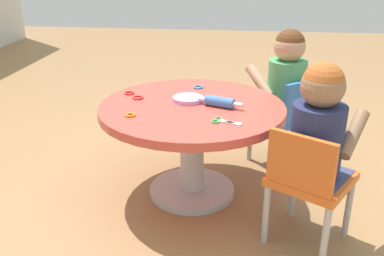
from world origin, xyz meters
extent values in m
plane|color=#9E7247|center=(0.00, 0.00, 0.00)|extent=(10.00, 10.00, 0.00)
cylinder|color=silver|center=(0.00, 0.00, 0.01)|extent=(0.44, 0.44, 0.03)
cylinder|color=silver|center=(0.00, 0.00, 0.22)|extent=(0.12, 0.12, 0.45)
cylinder|color=#D84C3F|center=(0.00, 0.00, 0.47)|extent=(0.90, 0.90, 0.04)
cylinder|color=#B7B7BC|center=(-0.28, -0.72, 0.14)|extent=(0.03, 0.03, 0.28)
cylinder|color=#B7B7BC|center=(-0.15, -0.49, 0.14)|extent=(0.03, 0.03, 0.28)
cylinder|color=#B7B7BC|center=(-0.50, -0.58, 0.14)|extent=(0.03, 0.03, 0.28)
cylinder|color=#B7B7BC|center=(-0.37, -0.36, 0.14)|extent=(0.03, 0.03, 0.28)
cube|color=orange|center=(-0.32, -0.54, 0.30)|extent=(0.41, 0.41, 0.04)
cube|color=orange|center=(-0.44, -0.47, 0.43)|extent=(0.16, 0.24, 0.22)
cube|color=#3F4772|center=(-0.32, -0.54, 0.30)|extent=(0.37, 0.37, 0.04)
cylinder|color=navy|center=(-0.32, -0.54, 0.47)|extent=(0.21, 0.21, 0.30)
sphere|color=#997051|center=(-0.32, -0.54, 0.70)|extent=(0.17, 0.17, 0.17)
sphere|color=#B25926|center=(-0.32, -0.54, 0.71)|extent=(0.16, 0.16, 0.16)
cylinder|color=#997051|center=(-0.29, -0.68, 0.49)|extent=(0.21, 0.16, 0.17)
cylinder|color=#997051|center=(-0.18, -0.50, 0.49)|extent=(0.21, 0.16, 0.17)
cylinder|color=#B7B7BC|center=(0.59, -0.49, 0.14)|extent=(0.03, 0.03, 0.28)
cylinder|color=#B7B7BC|center=(0.42, -0.30, 0.14)|extent=(0.03, 0.03, 0.28)
cylinder|color=#B7B7BC|center=(0.39, -0.66, 0.14)|extent=(0.03, 0.03, 0.28)
cylinder|color=#B7B7BC|center=(0.22, -0.46, 0.14)|extent=(0.03, 0.03, 0.28)
cube|color=blue|center=(0.41, -0.48, 0.30)|extent=(0.42, 0.42, 0.04)
cube|color=blue|center=(0.30, -0.57, 0.43)|extent=(0.19, 0.22, 0.22)
cube|color=#3F4772|center=(0.41, -0.48, 0.30)|extent=(0.38, 0.38, 0.04)
cylinder|color=#4CA566|center=(0.41, -0.48, 0.47)|extent=(0.21, 0.21, 0.30)
sphere|color=tan|center=(0.41, -0.48, 0.70)|extent=(0.17, 0.17, 0.17)
sphere|color=#593319|center=(0.41, -0.48, 0.71)|extent=(0.16, 0.16, 0.16)
cylinder|color=tan|center=(0.55, -0.50, 0.49)|extent=(0.20, 0.18, 0.17)
cylinder|color=tan|center=(0.41, -0.33, 0.49)|extent=(0.20, 0.18, 0.17)
cylinder|color=#3F72CC|center=(-0.01, -0.13, 0.51)|extent=(0.09, 0.15, 0.05)
cylinder|color=white|center=(0.02, -0.05, 0.51)|extent=(0.04, 0.05, 0.02)
cylinder|color=white|center=(-0.05, -0.22, 0.51)|extent=(0.04, 0.05, 0.02)
cube|color=silver|center=(-0.22, -0.19, 0.49)|extent=(0.03, 0.11, 0.01)
cube|color=silver|center=(-0.22, -0.19, 0.49)|extent=(0.07, 0.10, 0.01)
torus|color=green|center=(-0.21, -0.13, 0.49)|extent=(0.05, 0.05, 0.01)
torus|color=green|center=(-0.18, -0.14, 0.49)|extent=(0.05, 0.05, 0.01)
cylinder|color=#CC99E5|center=(0.05, 0.03, 0.50)|extent=(0.15, 0.15, 0.02)
torus|color=red|center=(0.06, 0.28, 0.49)|extent=(0.06, 0.06, 0.01)
torus|color=orange|center=(-0.18, 0.26, 0.49)|extent=(0.05, 0.05, 0.01)
torus|color=#3F99D8|center=(0.28, 0.00, 0.49)|extent=(0.06, 0.06, 0.01)
torus|color=red|center=(0.13, 0.34, 0.49)|extent=(0.05, 0.05, 0.01)
camera|label=1|loc=(-1.92, -0.23, 1.17)|focal=39.83mm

